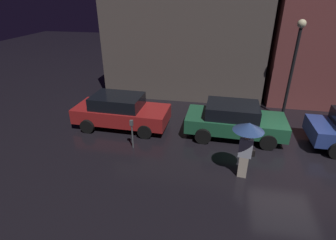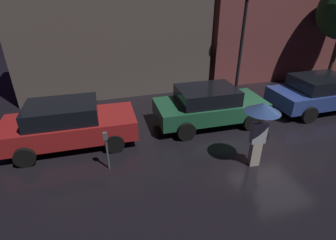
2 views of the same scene
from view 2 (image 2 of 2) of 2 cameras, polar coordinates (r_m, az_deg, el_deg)
name	(u,v)px [view 2 (image 2 of 2)]	position (r m, az deg, el deg)	size (l,w,h in m)	color
ground_plane	(281,135)	(10.17, 23.41, -2.93)	(60.00, 60.00, 0.00)	black
building_facade_left	(113,26)	(13.21, -11.94, 19.33)	(8.77, 3.00, 6.00)	#564C47
building_facade_right	(286,6)	(16.83, 24.32, 21.75)	(9.43, 3.00, 7.41)	brown
parked_car_red	(68,124)	(9.03, -20.85, -0.77)	(4.21, 1.94, 1.49)	maroon
parked_car_green	(209,105)	(9.88, 8.93, 3.20)	(4.10, 1.98, 1.45)	#1E5638
parked_car_blue	(321,92)	(12.64, 30.29, 5.24)	(4.22, 2.01, 1.46)	navy
pedestrian_with_umbrella	(261,118)	(7.52, 19.67, 0.38)	(0.96, 0.96, 1.99)	beige
parking_meter	(106,147)	(7.52, -13.25, -5.67)	(0.12, 0.10, 1.20)	#4C5154
street_lamp_near	(243,32)	(12.33, 16.00, 17.93)	(0.36, 0.36, 4.54)	black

